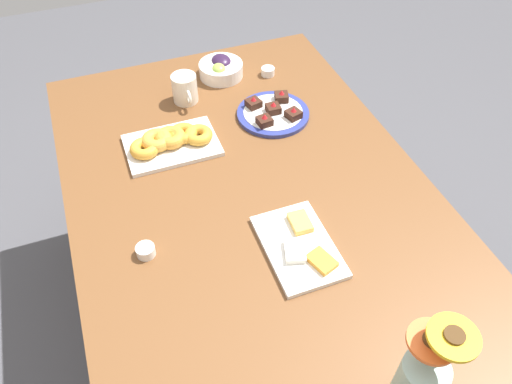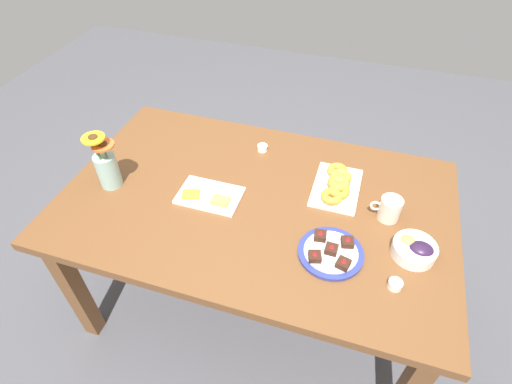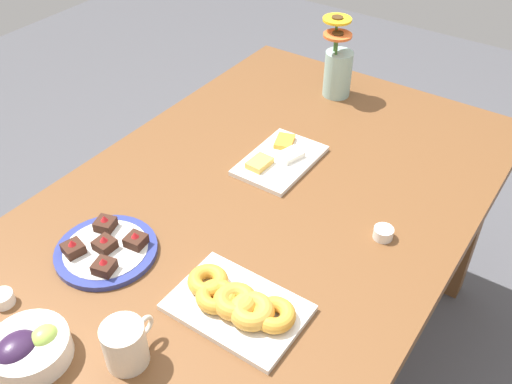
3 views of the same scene
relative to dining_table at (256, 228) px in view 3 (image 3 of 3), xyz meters
The scene contains 10 objects.
ground_plane 0.65m from the dining_table, ahead, with size 6.00×6.00×0.00m, color #4C4C51.
dining_table is the anchor object (origin of this frame).
coffee_mug 0.54m from the dining_table, behind, with size 0.12×0.08×0.10m.
grape_bowl 0.64m from the dining_table, behind, with size 0.16×0.16×0.07m.
cheese_platter 0.22m from the dining_table, 14.32° to the left, with size 0.26×0.17×0.03m.
croissant_platter 0.36m from the dining_table, 151.93° to the right, with size 0.19×0.29×0.05m.
jam_cup_honey 0.64m from the dining_table, 155.54° to the left, with size 0.05×0.05×0.03m.
jam_cup_berry 0.34m from the dining_table, 77.71° to the right, with size 0.05×0.05×0.03m.
dessert_plate 0.40m from the dining_table, 151.21° to the left, with size 0.24×0.24×0.05m.
flower_vase 0.65m from the dining_table, ahead, with size 0.11×0.11×0.26m.
Camera 3 is at (-0.92, -0.63, 1.69)m, focal length 40.00 mm.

